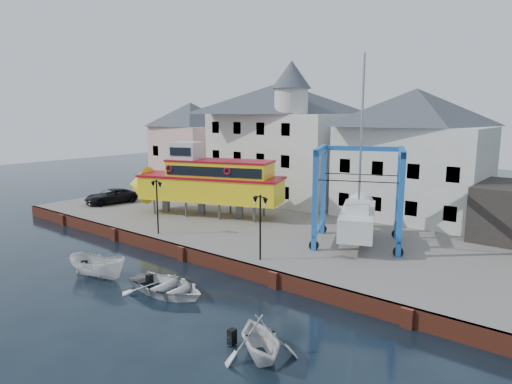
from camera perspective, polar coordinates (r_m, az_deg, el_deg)
The scene contains 14 objects.
ground at distance 32.66m, azimuth -9.19°, elevation -8.43°, with size 140.00×140.00×0.00m, color black.
hardstanding at distance 40.38m, azimuth 2.45°, elevation -3.96°, with size 44.00×22.00×1.00m, color #615B56.
quay_wall at distance 32.58m, azimuth -9.08°, elevation -7.55°, with size 44.00×0.47×1.00m.
building_pink at distance 56.58m, azimuth -8.10°, elevation 5.79°, with size 8.00×7.00×10.30m.
building_white_main at distance 48.11m, azimuth 3.07°, elevation 6.56°, with size 14.00×8.30×14.00m.
building_white_right at distance 42.21m, azimuth 19.07°, elevation 4.51°, with size 12.00×8.00×11.20m.
lamp_post_left at distance 35.36m, azimuth -12.30°, elevation -0.12°, with size 1.12×0.32×4.20m.
lamp_post_right at distance 28.41m, azimuth 0.54°, elevation -2.36°, with size 1.12×0.32×4.20m.
tour_boat at distance 41.36m, azimuth -6.82°, elevation 1.39°, with size 15.38×8.47×6.56m.
travel_lift at distance 33.54m, azimuth 12.69°, elevation -2.39°, with size 7.51×8.87×13.15m.
van at distance 48.79m, azimuth -17.68°, elevation -0.51°, with size 2.40×5.21×1.45m, color black.
motorboat_a at distance 30.76m, azimuth -19.06°, elevation -10.05°, with size 1.61×4.27×1.65m, color silver.
motorboat_b at distance 27.26m, azimuth -11.00°, elevation -12.31°, with size 3.71×5.20×1.08m, color silver.
motorboat_c at distance 20.59m, azimuth 0.52°, elevation -19.93°, with size 3.16×3.66×1.93m, color silver.
Camera 1 is at (23.16, -20.59, 10.31)m, focal length 32.00 mm.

